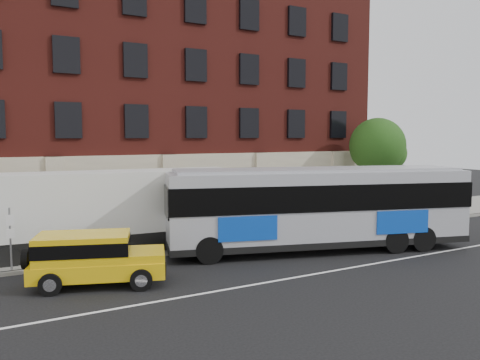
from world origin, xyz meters
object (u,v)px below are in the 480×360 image
street_tree (378,148)px  yellow_suv (92,256)px  city_bus (318,205)px  shipping_container (110,213)px  sign_pole (10,236)px

street_tree → yellow_suv: 20.97m
city_bus → yellow_suv: bearing=-178.2°
street_tree → city_bus: (-9.63, -5.96, -2.35)m
street_tree → city_bus: bearing=-148.2°
yellow_suv → shipping_container: 4.71m
city_bus → yellow_suv: (-10.09, -0.32, -1.02)m
street_tree → shipping_container: 18.25m
street_tree → shipping_container: bearing=-173.7°
sign_pole → street_tree: 22.49m
shipping_container → yellow_suv: bearing=-112.4°
sign_pole → yellow_suv: bearing=-51.7°
sign_pole → shipping_container: shipping_container is taller
sign_pole → street_tree: (22.04, 3.34, 2.96)m
sign_pole → street_tree: street_tree is taller
street_tree → shipping_container: street_tree is taller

